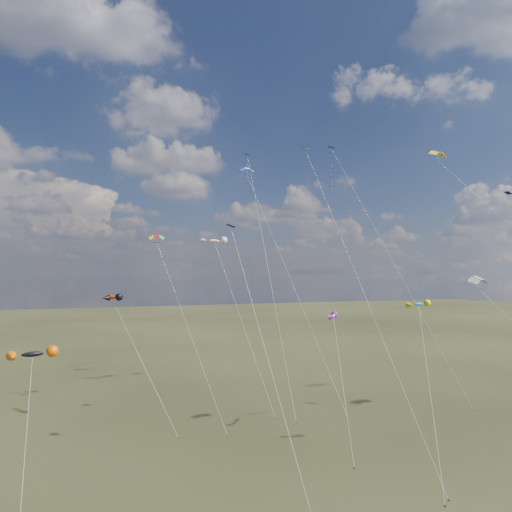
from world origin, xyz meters
name	(u,v)px	position (x,y,z in m)	size (l,w,h in m)	color
ground	(333,490)	(0.00, 0.00, 0.00)	(400.00, 400.00, 0.00)	black
diamond_black_high	(338,179)	(16.74, 27.95, 31.21)	(11.21, 17.26, 36.38)	black
diamond_navy_tall	(250,182)	(5.76, 36.93, 31.61)	(2.50, 23.95, 36.82)	#0E1946
diamond_black_mid	(251,297)	(-4.97, 5.40, 14.97)	(2.21, 14.66, 21.73)	black
diamond_orange_center	(337,226)	(5.65, 8.98, 21.83)	(3.13, 19.99, 31.71)	#C06210
parafoil_yellow	(440,154)	(16.53, 6.26, 29.68)	(18.28, 21.69, 30.46)	gold
parafoil_blue_white	(248,170)	(5.16, 36.53, 33.54)	(6.63, 22.15, 34.37)	blue
parafoil_striped	(479,278)	(27.39, 12.01, 16.35)	(10.89, 12.22, 17.14)	gold
parafoil_tricolor	(157,237)	(-9.99, 29.37, 21.79)	(6.61, 16.12, 22.49)	#EAE809
novelty_black_orange	(32,354)	(-22.51, 8.85, 10.44)	(3.47, 7.14, 11.01)	black
novelty_orange_black	(112,298)	(-15.83, 23.91, 14.08)	(7.62, 10.09, 14.62)	#E42D00
novelty_white_purple	(333,316)	(6.63, 11.56, 12.32)	(3.92, 9.95, 12.79)	silver
novelty_redwhite_stripe	(215,241)	(-0.56, 35.27, 21.83)	(4.84, 18.97, 22.54)	red
novelty_blue_yellow	(419,305)	(12.14, 4.50, 13.88)	(6.85, 10.13, 14.39)	#146BB1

